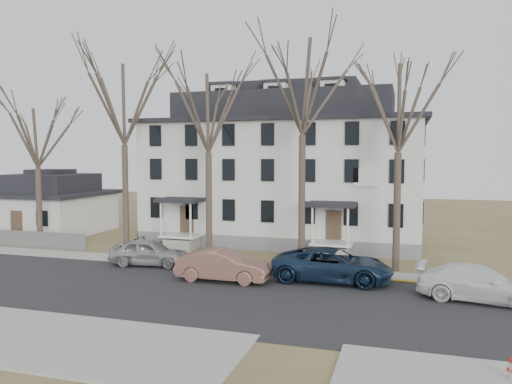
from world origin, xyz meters
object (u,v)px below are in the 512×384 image
(tree_far_left, at_px, (124,98))
(tree_mid_left, at_px, (208,107))
(car_silver, at_px, (149,253))
(car_navy, at_px, (332,266))
(tree_bungalow, at_px, (37,134))
(car_tan, at_px, (223,266))
(bicycle_left, at_px, (170,244))
(bicycle_right, at_px, (141,242))
(boarding_house, at_px, (285,171))
(tree_mid_right, at_px, (399,101))
(car_white, at_px, (480,284))
(tree_center, at_px, (303,79))
(small_house, at_px, (52,206))

(tree_far_left, distance_m, tree_mid_left, 6.05)
(car_silver, relative_size, car_navy, 0.75)
(tree_bungalow, relative_size, car_tan, 2.19)
(tree_bungalow, height_order, car_silver, tree_bungalow)
(car_silver, distance_m, bicycle_left, 4.94)
(car_navy, distance_m, bicycle_right, 15.02)
(boarding_house, xyz_separation_m, tree_far_left, (-9.00, -8.15, 4.96))
(tree_mid_right, xyz_separation_m, car_white, (3.76, -5.18, -8.81))
(boarding_house, height_order, tree_mid_right, tree_mid_right)
(car_tan, bearing_deg, car_navy, -75.60)
(car_silver, bearing_deg, boarding_house, -33.62)
(tree_bungalow, bearing_deg, tree_mid_left, 0.00)
(tree_center, xyz_separation_m, bicycle_left, (-9.66, 1.77, -10.65))
(tree_bungalow, relative_size, bicycle_right, 6.31)
(tree_mid_left, distance_m, tree_mid_right, 11.50)
(tree_mid_left, xyz_separation_m, bicycle_left, (-3.66, 1.77, -9.16))
(car_white, height_order, bicycle_right, car_white)
(tree_mid_right, bearing_deg, car_silver, -167.82)
(tree_center, bearing_deg, tree_mid_right, 0.00)
(tree_center, bearing_deg, car_silver, -160.52)
(tree_center, bearing_deg, bicycle_left, 169.60)
(tree_mid_left, relative_size, car_silver, 2.75)
(car_white, bearing_deg, bicycle_right, 80.50)
(car_tan, bearing_deg, tree_mid_left, 27.61)
(small_house, xyz_separation_m, car_silver, (14.38, -9.25, -1.46))
(tree_bungalow, height_order, car_navy, tree_bungalow)
(car_tan, bearing_deg, bicycle_left, 41.79)
(small_house, height_order, tree_mid_left, tree_mid_left)
(tree_mid_left, bearing_deg, bicycle_right, 166.02)
(small_house, xyz_separation_m, bicycle_right, (11.24, -4.76, -1.74))
(boarding_house, xyz_separation_m, car_navy, (5.38, -11.77, -4.52))
(tree_center, distance_m, car_tan, 11.92)
(tree_bungalow, bearing_deg, bicycle_left, 10.75)
(tree_mid_right, bearing_deg, boarding_house, 136.19)
(tree_center, bearing_deg, tree_mid_left, 180.00)
(tree_far_left, bearing_deg, tree_mid_right, 0.00)
(tree_far_left, xyz_separation_m, car_navy, (14.38, -3.61, -9.48))
(car_tan, xyz_separation_m, bicycle_left, (-6.54, 6.95, -0.37))
(tree_center, height_order, car_navy, tree_center)
(bicycle_left, bearing_deg, car_tan, -130.10)
(car_navy, bearing_deg, tree_mid_left, 66.36)
(car_navy, bearing_deg, car_white, -103.16)
(tree_far_left, height_order, car_silver, tree_far_left)
(tree_far_left, relative_size, car_tan, 2.78)
(tree_mid_left, bearing_deg, car_navy, -23.31)
(car_navy, height_order, bicycle_right, car_navy)
(boarding_house, height_order, tree_mid_left, tree_mid_left)
(boarding_house, distance_m, car_silver, 13.35)
(tree_bungalow, bearing_deg, tree_far_left, 0.00)
(tree_bungalow, relative_size, car_navy, 1.74)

